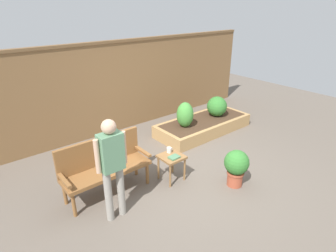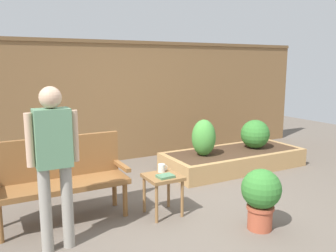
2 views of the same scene
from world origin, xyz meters
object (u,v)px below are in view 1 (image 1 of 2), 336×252
at_px(garden_bench, 104,162).
at_px(shrub_far_corner, 217,106).
at_px(side_table, 172,160).
at_px(person_by_bench, 112,162).
at_px(cup_on_table, 169,150).
at_px(potted_boxwood, 236,165).
at_px(book_on_table, 174,157).
at_px(shrub_near_bench, 185,115).

xyz_separation_m(garden_bench, shrub_far_corner, (3.45, 0.64, 0.00)).
relative_size(side_table, person_by_bench, 0.31).
height_order(side_table, cup_on_table, cup_on_table).
height_order(potted_boxwood, person_by_bench, person_by_bench).
xyz_separation_m(side_table, book_on_table, (-0.01, -0.08, 0.10)).
bearing_deg(shrub_far_corner, book_on_table, -153.92).
distance_m(book_on_table, person_by_bench, 1.32).
xyz_separation_m(side_table, shrub_near_bench, (1.31, 1.09, 0.19)).
height_order(book_on_table, potted_boxwood, potted_boxwood).
bearing_deg(shrub_far_corner, cup_on_table, -157.54).
relative_size(garden_bench, cup_on_table, 11.74).
distance_m(potted_boxwood, person_by_bench, 2.15).
distance_m(garden_bench, shrub_near_bench, 2.46).
bearing_deg(garden_bench, potted_boxwood, -35.13).
xyz_separation_m(cup_on_table, shrub_near_bench, (1.26, 0.96, 0.06)).
bearing_deg(shrub_near_bench, potted_boxwood, -106.38).
height_order(book_on_table, shrub_far_corner, shrub_far_corner).
height_order(side_table, potted_boxwood, potted_boxwood).
bearing_deg(cup_on_table, person_by_bench, -165.21).
xyz_separation_m(book_on_table, shrub_far_corner, (2.39, 1.17, 0.05)).
bearing_deg(potted_boxwood, garden_bench, 144.87).
relative_size(potted_boxwood, shrub_far_corner, 1.34).
distance_m(garden_bench, potted_boxwood, 2.22).
bearing_deg(shrub_near_bench, side_table, -140.20).
bearing_deg(potted_boxwood, book_on_table, 135.43).
bearing_deg(cup_on_table, garden_bench, 163.85).
bearing_deg(garden_bench, side_table, -22.74).
distance_m(side_table, shrub_near_bench, 1.71).
xyz_separation_m(cup_on_table, shrub_far_corner, (2.33, 0.96, 0.02)).
relative_size(potted_boxwood, person_by_bench, 0.43).
bearing_deg(person_by_bench, potted_boxwood, -16.97).
height_order(potted_boxwood, shrub_near_bench, shrub_near_bench).
distance_m(cup_on_table, potted_boxwood, 1.18).
xyz_separation_m(side_table, cup_on_table, (0.05, 0.12, 0.13)).
xyz_separation_m(book_on_table, potted_boxwood, (0.75, -0.74, -0.10)).
height_order(book_on_table, shrub_near_bench, shrub_near_bench).
distance_m(garden_bench, person_by_bench, 0.79).
xyz_separation_m(garden_bench, side_table, (1.07, -0.45, -0.15)).
xyz_separation_m(garden_bench, person_by_bench, (-0.18, -0.67, 0.39)).
xyz_separation_m(cup_on_table, potted_boxwood, (0.69, -0.95, -0.14)).
relative_size(book_on_table, person_by_bench, 0.12).
distance_m(side_table, potted_boxwood, 1.11).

